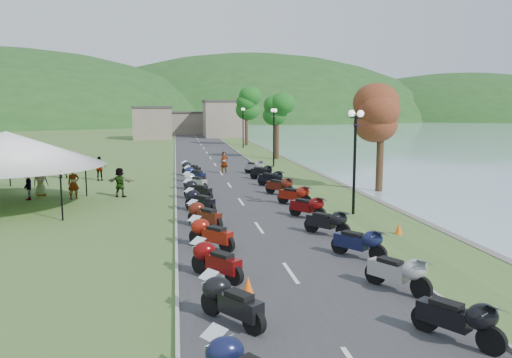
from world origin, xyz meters
name	(u,v)px	position (x,y,z in m)	size (l,w,h in m)	color
road	(215,165)	(0.00, 40.00, 0.01)	(7.00, 120.00, 0.02)	#363639
hills_backdrop	(184,120)	(0.00, 200.00, 0.00)	(360.00, 120.00, 76.00)	#285621
far_building	(184,122)	(-2.00, 85.00, 2.50)	(18.00, 16.00, 5.00)	gray
moto_row_left	(208,225)	(-2.28, 14.72, 0.55)	(2.60, 38.30, 1.10)	#331411
moto_row_right	(300,201)	(2.58, 19.07, 0.55)	(2.60, 30.80, 1.10)	#331411
vendor_tent_main	(8,170)	(-11.95, 22.12, 2.00)	(6.44, 6.44, 4.00)	white
tree_lakeside	(381,128)	(8.96, 24.25, 3.90)	(2.81, 2.81, 7.80)	#1E6C1D
pedestrian_a	(74,199)	(-9.27, 24.47, 0.00)	(0.65, 0.48, 1.79)	slate
pedestrian_b	(62,178)	(-11.80, 33.38, 0.00)	(0.85, 0.46, 1.74)	slate
pedestrian_c	(28,200)	(-11.79, 24.58, 0.00)	(1.11, 0.46, 1.72)	slate
traffic_cone_near	(248,286)	(-1.59, 8.39, 0.28)	(0.35, 0.35, 0.55)	#F2590C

